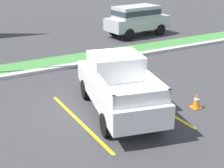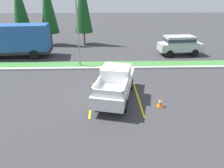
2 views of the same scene
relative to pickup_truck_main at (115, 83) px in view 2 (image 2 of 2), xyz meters
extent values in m
plane|color=#38383A|center=(0.02, 0.66, -1.04)|extent=(120.00, 120.00, 0.00)
cube|color=yellow|center=(-1.56, -0.05, -1.04)|extent=(0.12, 4.80, 0.01)
cube|color=yellow|center=(1.54, -0.05, -1.04)|extent=(0.12, 4.80, 0.01)
cube|color=#B2B2AD|center=(0.02, 5.66, -0.97)|extent=(56.00, 0.40, 0.15)
cube|color=#42843D|center=(0.02, 6.76, -1.01)|extent=(56.00, 1.80, 0.06)
cylinder|color=black|center=(-0.48, 1.66, -0.66)|extent=(0.45, 0.80, 0.76)
cylinder|color=black|center=(1.18, 1.26, -0.66)|extent=(0.45, 0.80, 0.76)
cylinder|color=black|center=(-1.20, -1.36, -0.66)|extent=(0.45, 0.80, 0.76)
cylinder|color=black|center=(0.45, -1.75, -0.66)|extent=(0.45, 0.80, 0.76)
cube|color=white|center=(-0.01, -0.05, -0.16)|extent=(3.06, 5.50, 0.76)
cube|color=white|center=(0.06, 0.24, 0.64)|extent=(2.08, 1.97, 0.84)
cube|color=#2D3842|center=(0.25, 1.04, 0.69)|extent=(1.59, 0.44, 0.63)
cube|color=white|center=(-1.18, -1.26, 0.44)|extent=(0.54, 1.87, 0.44)
cube|color=white|center=(0.48, -1.66, 0.44)|extent=(0.54, 1.87, 0.44)
cube|color=white|center=(-0.56, -2.33, 0.44)|extent=(1.77, 0.52, 0.44)
cube|color=silver|center=(0.58, 2.43, -0.40)|extent=(1.79, 0.58, 0.28)
cylinder|color=black|center=(-8.02, 8.82, -0.54)|extent=(1.02, 0.38, 1.00)
cylinder|color=black|center=(-8.20, 11.01, -0.54)|extent=(1.02, 0.38, 1.00)
cube|color=#262626|center=(-9.90, 9.77, -0.39)|extent=(6.97, 2.85, 0.30)
cube|color=#235199|center=(-9.10, 9.83, 1.06)|extent=(5.18, 2.80, 2.60)
cylinder|color=black|center=(8.90, 10.95, -0.64)|extent=(0.82, 0.33, 0.80)
cylinder|color=black|center=(9.04, 9.25, -0.64)|extent=(0.82, 0.33, 0.80)
cylinder|color=black|center=(6.11, 10.71, -0.64)|extent=(0.82, 0.33, 0.80)
cylinder|color=black|center=(6.25, 9.02, -0.64)|extent=(0.82, 0.33, 0.80)
cube|color=#B2B2B7|center=(7.58, 9.98, -0.12)|extent=(4.74, 2.22, 0.84)
cube|color=#B2B2B7|center=(7.43, 9.97, 0.68)|extent=(3.23, 1.93, 0.76)
cube|color=#2D3842|center=(7.43, 9.97, 0.66)|extent=(3.27, 1.97, 0.36)
cylinder|color=gray|center=(-3.04, 6.56, 2.36)|extent=(0.14, 0.14, 6.80)
cylinder|color=brown|center=(-11.30, 15.67, -0.27)|extent=(0.20, 0.20, 1.53)
cone|color=#194C1E|center=(-11.30, 15.67, 3.98)|extent=(2.21, 2.21, 6.98)
cylinder|color=brown|center=(-7.71, 15.32, -0.26)|extent=(0.20, 0.20, 1.55)
cone|color=#194C1E|center=(-7.71, 15.32, 4.05)|extent=(2.24, 2.24, 7.07)
cylinder|color=brown|center=(-3.40, 15.52, -0.24)|extent=(0.20, 0.20, 1.59)
cone|color=#194C1E|center=(-3.40, 15.52, 4.19)|extent=(2.30, 2.30, 7.26)
cube|color=orange|center=(2.70, -1.24, -1.02)|extent=(0.36, 0.36, 0.04)
cone|color=orange|center=(2.70, -1.24, -0.72)|extent=(0.28, 0.28, 0.56)
cylinder|color=white|center=(2.70, -1.24, -0.69)|extent=(0.19, 0.19, 0.07)
camera|label=1|loc=(-5.67, -9.49, 4.29)|focal=53.31mm
camera|label=2|loc=(-0.60, -12.15, 5.43)|focal=33.05mm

